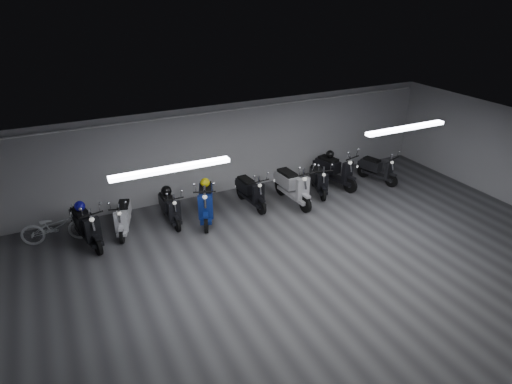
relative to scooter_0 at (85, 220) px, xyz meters
name	(u,v)px	position (x,y,z in m)	size (l,w,h in m)	color
floor	(320,272)	(4.62, -3.58, -0.69)	(14.00, 10.00, 0.01)	#3C3C3F
ceiling	(329,158)	(4.62, -3.58, 2.12)	(14.00, 10.00, 0.01)	gray
back_wall	(233,148)	(4.62, 1.42, 0.72)	(14.00, 0.01, 2.80)	#A1A1A4
fluor_strip_left	(172,169)	(1.62, -2.58, 2.06)	(2.40, 0.18, 0.08)	white
fluor_strip_right	(406,128)	(7.62, -2.58, 2.06)	(2.40, 0.18, 0.08)	white
conduit	(233,110)	(4.62, 1.34, 1.94)	(0.05, 0.05, 13.60)	white
scooter_0	(85,220)	(0.00, 0.00, 0.00)	(0.61, 1.84, 1.37)	black
scooter_2	(123,213)	(0.93, 0.19, -0.09)	(0.53, 1.59, 1.18)	silver
scooter_3	(170,203)	(2.19, 0.17, -0.09)	(0.53, 1.59, 1.18)	black
scooter_4	(206,197)	(3.12, -0.14, 0.04)	(0.65, 1.95, 1.45)	navy
scooter_5	(251,187)	(4.59, 0.08, -0.05)	(0.57, 1.71, 1.28)	black
scooter_6	(293,181)	(5.81, -0.27, 0.05)	(0.66, 1.98, 1.47)	#B6B5BA
scooter_7	(319,175)	(6.89, -0.04, -0.08)	(0.54, 1.62, 1.20)	black
scooter_8	(336,165)	(7.65, 0.19, 0.04)	(0.65, 1.94, 1.44)	black
scooter_9	(379,165)	(9.11, -0.16, -0.08)	(0.54, 1.63, 1.21)	black
bicycle	(55,223)	(-0.70, 0.47, -0.14)	(0.59, 1.67, 1.08)	white
helmet_0	(205,183)	(3.21, 0.12, 0.35)	(0.26, 0.26, 0.26)	yellow
helmet_1	(330,154)	(7.59, 0.45, 0.34)	(0.26, 0.26, 0.26)	black
helmet_2	(80,206)	(-0.06, 0.25, 0.30)	(0.27, 0.27, 0.27)	#110D95
helmet_3	(166,191)	(2.18, 0.39, 0.19)	(0.29, 0.29, 0.29)	black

